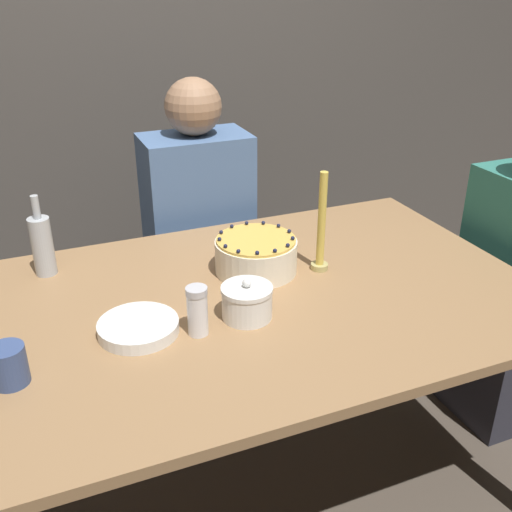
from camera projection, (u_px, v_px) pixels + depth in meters
ground_plane at (249, 483)px, 2.01m from camera, size 12.00×12.00×0.00m
wall_behind at (127, 32)px, 2.60m from camera, size 8.00×0.05×2.60m
dining_table at (247, 324)px, 1.73m from camera, size 1.66×1.04×0.72m
cake at (256, 255)px, 1.81m from camera, size 0.25×0.25×0.12m
sugar_bowl at (247, 302)px, 1.58m from camera, size 0.14×0.14×0.11m
sugar_shaker at (197, 311)px, 1.50m from camera, size 0.06×0.06×0.13m
plate_stack at (138, 327)px, 1.52m from camera, size 0.21×0.21×0.03m
candle at (321, 230)px, 1.79m from camera, size 0.05×0.05×0.31m
bottle at (42, 245)px, 1.78m from camera, size 0.06×0.06×0.25m
cup at (9, 365)px, 1.33m from camera, size 0.08×0.08×0.09m
person_man_blue_shirt at (200, 252)px, 2.40m from camera, size 0.40×0.34×1.21m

